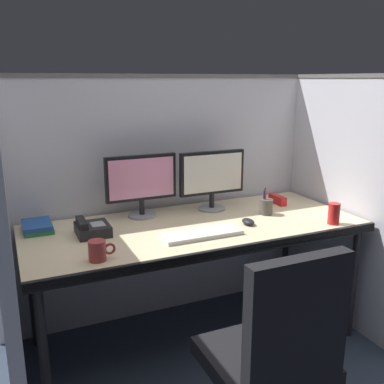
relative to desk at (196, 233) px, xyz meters
The scene contains 15 objects.
ground_plane 0.75m from the desk, 90.00° to the right, with size 8.00×8.00×0.00m, color #2D3847.
cubicle_partition_rear 0.47m from the desk, 90.00° to the left, with size 2.21×0.06×1.57m.
cubicle_partition_left 1.00m from the desk, behind, with size 0.06×1.41×1.57m.
cubicle_partition_right 1.00m from the desk, ahead, with size 0.06×1.41×1.57m.
desk is the anchor object (origin of this frame).
monitor_left 0.45m from the desk, 129.28° to the left, with size 0.43×0.17×0.37m.
monitor_right 0.42m from the desk, 48.09° to the left, with size 0.43×0.17×0.37m.
keyboard_main 0.18m from the desk, 105.66° to the right, with size 0.43×0.15×0.02m, color silver.
computer_mouse 0.30m from the desk, 21.52° to the right, with size 0.06×0.10×0.04m.
red_stapler 0.70m from the desk, 15.24° to the left, with size 0.04×0.15×0.06m, color red.
soda_can 0.79m from the desk, 22.05° to the right, with size 0.07×0.07×0.12m, color red.
pen_cup 0.49m from the desk, ahead, with size 0.08×0.08×0.17m.
desk_phone 0.58m from the desk, behind, with size 0.17×0.19×0.09m.
book_stack 0.88m from the desk, 161.99° to the left, with size 0.16×0.21×0.05m.
coffee_mug 0.68m from the desk, 156.60° to the right, with size 0.13×0.08×0.09m.
Camera 1 is at (-0.97, -1.83, 1.54)m, focal length 40.59 mm.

